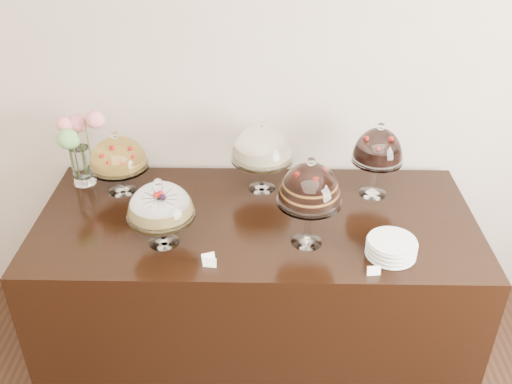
{
  "coord_description": "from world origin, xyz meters",
  "views": [
    {
      "loc": [
        -0.08,
        0.08,
        2.52
      ],
      "look_at": [
        -0.12,
        2.4,
        1.08
      ],
      "focal_mm": 40.0,
      "sensor_mm": 36.0,
      "label": 1
    }
  ],
  "objects_px": {
    "cake_stand_fruit_tart": "(118,155)",
    "flower_vase": "(79,143)",
    "cake_stand_dark_choco": "(378,149)",
    "plate_stack": "(391,248)",
    "cake_stand_cheesecake": "(262,146)",
    "cake_stand_choco_layer": "(310,187)",
    "display_counter": "(256,285)",
    "cake_stand_sugar_sponge": "(160,204)"
  },
  "relations": [
    {
      "from": "cake_stand_cheesecake",
      "to": "cake_stand_fruit_tart",
      "type": "distance_m",
      "value": 0.76
    },
    {
      "from": "cake_stand_dark_choco",
      "to": "cake_stand_choco_layer",
      "type": "bearing_deg",
      "value": -130.58
    },
    {
      "from": "cake_stand_sugar_sponge",
      "to": "flower_vase",
      "type": "bearing_deg",
      "value": 134.04
    },
    {
      "from": "plate_stack",
      "to": "cake_stand_fruit_tart",
      "type": "bearing_deg",
      "value": 158.15
    },
    {
      "from": "cake_stand_sugar_sponge",
      "to": "cake_stand_cheesecake",
      "type": "relative_size",
      "value": 0.86
    },
    {
      "from": "cake_stand_dark_choco",
      "to": "cake_stand_cheesecake",
      "type": "bearing_deg",
      "value": 175.75
    },
    {
      "from": "cake_stand_fruit_tart",
      "to": "flower_vase",
      "type": "bearing_deg",
      "value": 160.4
    },
    {
      "from": "cake_stand_cheesecake",
      "to": "cake_stand_fruit_tart",
      "type": "height_order",
      "value": "cake_stand_cheesecake"
    },
    {
      "from": "flower_vase",
      "to": "plate_stack",
      "type": "xyz_separation_m",
      "value": [
        1.57,
        -0.62,
        -0.2
      ]
    },
    {
      "from": "cake_stand_dark_choco",
      "to": "plate_stack",
      "type": "relative_size",
      "value": 1.86
    },
    {
      "from": "cake_stand_fruit_tart",
      "to": "flower_vase",
      "type": "relative_size",
      "value": 0.84
    },
    {
      "from": "display_counter",
      "to": "plate_stack",
      "type": "xyz_separation_m",
      "value": [
        0.62,
        -0.3,
        0.49
      ]
    },
    {
      "from": "display_counter",
      "to": "plate_stack",
      "type": "distance_m",
      "value": 0.84
    },
    {
      "from": "cake_stand_cheesecake",
      "to": "flower_vase",
      "type": "height_order",
      "value": "flower_vase"
    },
    {
      "from": "cake_stand_sugar_sponge",
      "to": "cake_stand_choco_layer",
      "type": "distance_m",
      "value": 0.68
    },
    {
      "from": "cake_stand_sugar_sponge",
      "to": "flower_vase",
      "type": "relative_size",
      "value": 0.82
    },
    {
      "from": "display_counter",
      "to": "cake_stand_cheesecake",
      "type": "height_order",
      "value": "cake_stand_cheesecake"
    },
    {
      "from": "cake_stand_dark_choco",
      "to": "plate_stack",
      "type": "height_order",
      "value": "cake_stand_dark_choco"
    },
    {
      "from": "cake_stand_dark_choco",
      "to": "plate_stack",
      "type": "bearing_deg",
      "value": -90.27
    },
    {
      "from": "cake_stand_choco_layer",
      "to": "flower_vase",
      "type": "height_order",
      "value": "cake_stand_choco_layer"
    },
    {
      "from": "cake_stand_sugar_sponge",
      "to": "plate_stack",
      "type": "height_order",
      "value": "cake_stand_sugar_sponge"
    },
    {
      "from": "cake_stand_choco_layer",
      "to": "plate_stack",
      "type": "xyz_separation_m",
      "value": [
        0.38,
        -0.09,
        -0.26
      ]
    },
    {
      "from": "cake_stand_cheesecake",
      "to": "display_counter",
      "type": "bearing_deg",
      "value": -95.04
    },
    {
      "from": "display_counter",
      "to": "cake_stand_cheesecake",
      "type": "bearing_deg",
      "value": 84.96
    },
    {
      "from": "cake_stand_choco_layer",
      "to": "cake_stand_dark_choco",
      "type": "bearing_deg",
      "value": 49.42
    },
    {
      "from": "cake_stand_sugar_sponge",
      "to": "cake_stand_cheesecake",
      "type": "height_order",
      "value": "cake_stand_cheesecake"
    },
    {
      "from": "flower_vase",
      "to": "plate_stack",
      "type": "bearing_deg",
      "value": -21.54
    },
    {
      "from": "flower_vase",
      "to": "cake_stand_cheesecake",
      "type": "bearing_deg",
      "value": -2.25
    },
    {
      "from": "display_counter",
      "to": "flower_vase",
      "type": "relative_size",
      "value": 5.22
    },
    {
      "from": "cake_stand_choco_layer",
      "to": "cake_stand_dark_choco",
      "type": "distance_m",
      "value": 0.58
    },
    {
      "from": "display_counter",
      "to": "cake_stand_fruit_tart",
      "type": "xyz_separation_m",
      "value": [
        -0.73,
        0.24,
        0.67
      ]
    },
    {
      "from": "cake_stand_dark_choco",
      "to": "cake_stand_fruit_tart",
      "type": "distance_m",
      "value": 1.35
    },
    {
      "from": "cake_stand_dark_choco",
      "to": "cake_stand_sugar_sponge",
      "type": "bearing_deg",
      "value": -156.67
    },
    {
      "from": "cake_stand_choco_layer",
      "to": "cake_stand_sugar_sponge",
      "type": "bearing_deg",
      "value": -179.01
    },
    {
      "from": "cake_stand_choco_layer",
      "to": "cake_stand_cheesecake",
      "type": "relative_size",
      "value": 1.13
    },
    {
      "from": "cake_stand_cheesecake",
      "to": "cake_stand_choco_layer",
      "type": "bearing_deg",
      "value": -65.95
    },
    {
      "from": "display_counter",
      "to": "cake_stand_fruit_tart",
      "type": "height_order",
      "value": "cake_stand_fruit_tart"
    },
    {
      "from": "cake_stand_choco_layer",
      "to": "cake_stand_cheesecake",
      "type": "distance_m",
      "value": 0.54
    },
    {
      "from": "cake_stand_cheesecake",
      "to": "plate_stack",
      "type": "relative_size",
      "value": 1.79
    },
    {
      "from": "flower_vase",
      "to": "cake_stand_dark_choco",
      "type": "bearing_deg",
      "value": -3.01
    },
    {
      "from": "cake_stand_dark_choco",
      "to": "display_counter",
      "type": "bearing_deg",
      "value": -158.86
    },
    {
      "from": "flower_vase",
      "to": "plate_stack",
      "type": "relative_size",
      "value": 1.89
    }
  ]
}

